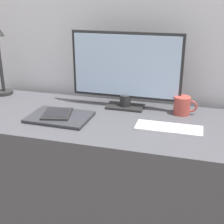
% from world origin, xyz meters
% --- Properties ---
extents(wall_back, '(3.60, 0.05, 2.40)m').
position_xyz_m(wall_back, '(0.00, 0.58, 1.20)').
color(wall_back, silver).
rests_on(wall_back, ground_plane).
extents(desk, '(1.52, 0.58, 0.72)m').
position_xyz_m(desk, '(0.00, 0.20, 0.36)').
color(desk, '#4C4C51').
rests_on(desk, ground_plane).
extents(monitor, '(0.58, 0.11, 0.40)m').
position_xyz_m(monitor, '(0.08, 0.38, 0.93)').
color(monitor, '#262626').
rests_on(monitor, desk).
extents(keyboard, '(0.30, 0.11, 0.01)m').
position_xyz_m(keyboard, '(0.34, 0.15, 0.73)').
color(keyboard, silver).
rests_on(keyboard, desk).
extents(laptop, '(0.30, 0.22, 0.02)m').
position_xyz_m(laptop, '(-0.19, 0.14, 0.73)').
color(laptop, '#232328').
rests_on(laptop, desk).
extents(ereader, '(0.16, 0.18, 0.01)m').
position_xyz_m(ereader, '(-0.21, 0.15, 0.74)').
color(ereader, black).
rests_on(ereader, laptop).
extents(coffee_mug, '(0.12, 0.08, 0.09)m').
position_xyz_m(coffee_mug, '(0.38, 0.36, 0.77)').
color(coffee_mug, '#B7473D').
rests_on(coffee_mug, desk).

